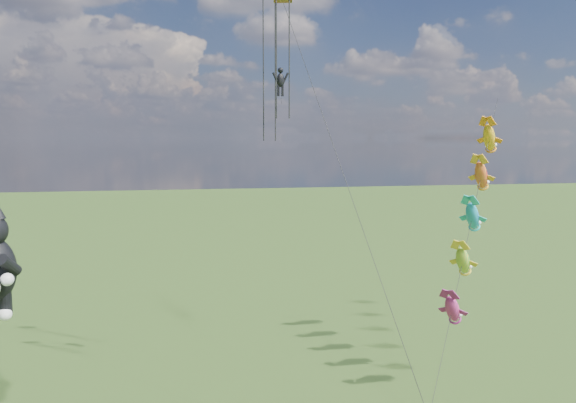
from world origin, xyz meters
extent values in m
sphere|color=white|center=(-4.41, 4.26, 8.91)|extent=(0.63, 0.63, 0.63)
sphere|color=white|center=(-4.88, 5.21, 6.92)|extent=(0.67, 0.67, 0.67)
cylinder|color=black|center=(22.27, 9.23, 9.40)|extent=(10.52, 11.88, 18.51)
ellipsoid|color=#D83378|center=(19.96, 6.62, 5.33)|extent=(2.09, 2.21, 2.40)
ellipsoid|color=green|center=(21.43, 8.28, 7.92)|extent=(2.09, 2.21, 2.40)
ellipsoid|color=blue|center=(22.90, 9.94, 10.51)|extent=(2.09, 2.21, 2.40)
ellipsoid|color=red|center=(24.36, 11.60, 13.10)|extent=(2.09, 2.21, 2.40)
ellipsoid|color=yellow|center=(25.83, 13.25, 15.68)|extent=(2.09, 2.21, 2.40)
cylinder|color=black|center=(12.29, 3.64, 13.33)|extent=(5.54, 16.19, 26.38)
cylinder|color=black|center=(9.46, 8.57, 20.13)|extent=(0.08, 0.08, 7.04)
cylinder|color=black|center=(10.21, 8.57, 20.13)|extent=(0.08, 0.08, 7.04)
cylinder|color=black|center=(9.16, 11.72, 20.06)|extent=(0.08, 0.08, 9.57)
cylinder|color=black|center=(9.91, 11.72, 20.06)|extent=(0.08, 0.08, 9.57)
camera|label=1|loc=(3.99, -24.11, 15.65)|focal=35.00mm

